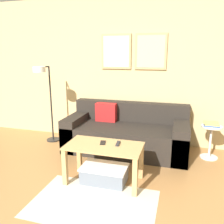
{
  "coord_description": "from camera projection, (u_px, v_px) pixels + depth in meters",
  "views": [
    {
      "loc": [
        1.08,
        -1.18,
        1.61
      ],
      "look_at": [
        0.24,
        1.71,
        0.85
      ],
      "focal_mm": 38.0,
      "sensor_mm": 36.0,
      "label": 1
    }
  ],
  "objects": [
    {
      "name": "wall_back",
      "position": [
        119.0,
        71.0,
        4.25
      ],
      "size": [
        5.6,
        0.09,
        2.55
      ],
      "color": "tan",
      "rests_on": "ground_plane"
    },
    {
      "name": "area_rug",
      "position": [
        93.0,
        203.0,
        2.6
      ],
      "size": [
        1.36,
        0.88,
        0.01
      ],
      "primitive_type": "cube",
      "color": "beige",
      "rests_on": "ground_plane"
    },
    {
      "name": "couch",
      "position": [
        126.0,
        134.0,
        3.98
      ],
      "size": [
        2.0,
        0.89,
        0.77
      ],
      "color": "#28231E",
      "rests_on": "ground_plane"
    },
    {
      "name": "coffee_table",
      "position": [
        104.0,
        153.0,
        2.96
      ],
      "size": [
        0.95,
        0.51,
        0.49
      ],
      "color": "tan",
      "rests_on": "ground_plane"
    },
    {
      "name": "storage_bin",
      "position": [
        104.0,
        174.0,
        3.02
      ],
      "size": [
        0.58,
        0.36,
        0.21
      ],
      "color": "slate",
      "rests_on": "ground_plane"
    },
    {
      "name": "floor_lamp",
      "position": [
        44.0,
        90.0,
        4.07
      ],
      "size": [
        0.25,
        0.52,
        1.39
      ],
      "color": "black",
      "rests_on": "ground_plane"
    },
    {
      "name": "side_table",
      "position": [
        211.0,
        139.0,
        3.66
      ],
      "size": [
        0.31,
        0.31,
        0.52
      ],
      "color": "silver",
      "rests_on": "ground_plane"
    },
    {
      "name": "book_stack",
      "position": [
        211.0,
        124.0,
        3.59
      ],
      "size": [
        0.24,
        0.19,
        0.06
      ],
      "color": "#335199",
      "rests_on": "side_table"
    },
    {
      "name": "remote_control",
      "position": [
        118.0,
        144.0,
        2.97
      ],
      "size": [
        0.05,
        0.15,
        0.02
      ],
      "primitive_type": "cube",
      "rotation": [
        0.0,
        0.0,
        0.1
      ],
      "color": "#232328",
      "rests_on": "coffee_table"
    },
    {
      "name": "cell_phone",
      "position": [
        103.0,
        143.0,
        3.01
      ],
      "size": [
        0.1,
        0.15,
        0.01
      ],
      "primitive_type": "cube",
      "rotation": [
        0.0,
        0.0,
        0.24
      ],
      "color": "black",
      "rests_on": "coffee_table"
    }
  ]
}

